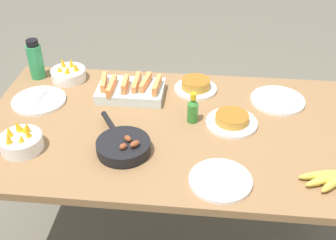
# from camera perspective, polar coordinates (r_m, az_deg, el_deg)

# --- Properties ---
(ground_plane) EXTENTS (14.00, 14.00, 0.00)m
(ground_plane) POSITION_cam_1_polar(r_m,az_deg,el_deg) (2.37, 0.00, -15.49)
(ground_plane) COLOR #666051
(dining_table) EXTENTS (1.67, 0.96, 0.74)m
(dining_table) POSITION_cam_1_polar(r_m,az_deg,el_deg) (1.91, 0.00, -2.99)
(dining_table) COLOR olive
(dining_table) RESTS_ON ground_plane
(banana_bunch) EXTENTS (0.21, 0.14, 0.04)m
(banana_bunch) POSITION_cam_1_polar(r_m,az_deg,el_deg) (1.68, 20.94, -7.34)
(banana_bunch) COLOR gold
(banana_bunch) RESTS_ON dining_table
(melon_tray) EXTENTS (0.32, 0.21, 0.10)m
(melon_tray) POSITION_cam_1_polar(r_m,az_deg,el_deg) (2.06, -5.07, 4.11)
(melon_tray) COLOR silver
(melon_tray) RESTS_ON dining_table
(skillet) EXTENTS (0.25, 0.33, 0.08)m
(skillet) POSITION_cam_1_polar(r_m,az_deg,el_deg) (1.71, -6.09, -3.52)
(skillet) COLOR black
(skillet) RESTS_ON dining_table
(frittata_plate_center) EXTENTS (0.21, 0.21, 0.06)m
(frittata_plate_center) POSITION_cam_1_polar(r_m,az_deg,el_deg) (2.10, 3.77, 4.62)
(frittata_plate_center) COLOR white
(frittata_plate_center) RESTS_ON dining_table
(frittata_plate_side) EXTENTS (0.23, 0.23, 0.05)m
(frittata_plate_side) POSITION_cam_1_polar(r_m,az_deg,el_deg) (1.87, 8.63, -0.07)
(frittata_plate_side) COLOR white
(frittata_plate_side) RESTS_ON dining_table
(empty_plate_near_front) EXTENTS (0.25, 0.25, 0.02)m
(empty_plate_near_front) POSITION_cam_1_polar(r_m,az_deg,el_deg) (2.10, -17.08, 2.53)
(empty_plate_near_front) COLOR white
(empty_plate_near_front) RESTS_ON dining_table
(empty_plate_far_left) EXTENTS (0.26, 0.26, 0.02)m
(empty_plate_far_left) POSITION_cam_1_polar(r_m,az_deg,el_deg) (2.08, 14.63, 2.59)
(empty_plate_far_left) COLOR white
(empty_plate_far_left) RESTS_ON dining_table
(empty_plate_far_right) EXTENTS (0.24, 0.24, 0.02)m
(empty_plate_far_right) POSITION_cam_1_polar(r_m,az_deg,el_deg) (1.59, 7.12, -8.13)
(empty_plate_far_right) COLOR white
(empty_plate_far_right) RESTS_ON dining_table
(fruit_bowl_mango) EXTENTS (0.17, 0.17, 0.12)m
(fruit_bowl_mango) POSITION_cam_1_polar(r_m,az_deg,el_deg) (1.81, -19.28, -2.70)
(fruit_bowl_mango) COLOR white
(fruit_bowl_mango) RESTS_ON dining_table
(fruit_bowl_citrus) EXTENTS (0.18, 0.18, 0.11)m
(fruit_bowl_citrus) POSITION_cam_1_polar(r_m,az_deg,el_deg) (2.25, -13.32, 6.15)
(fruit_bowl_citrus) COLOR white
(fruit_bowl_citrus) RESTS_ON dining_table
(water_bottle) EXTENTS (0.08, 0.08, 0.21)m
(water_bottle) POSITION_cam_1_polar(r_m,az_deg,el_deg) (2.28, -17.51, 7.77)
(water_bottle) COLOR #2D9351
(water_bottle) RESTS_ON dining_table
(hot_sauce_bottle) EXTENTS (0.05, 0.05, 0.15)m
(hot_sauce_bottle) POSITION_cam_1_polar(r_m,az_deg,el_deg) (1.85, 3.38, 1.47)
(hot_sauce_bottle) COLOR #337F2D
(hot_sauce_bottle) RESTS_ON dining_table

